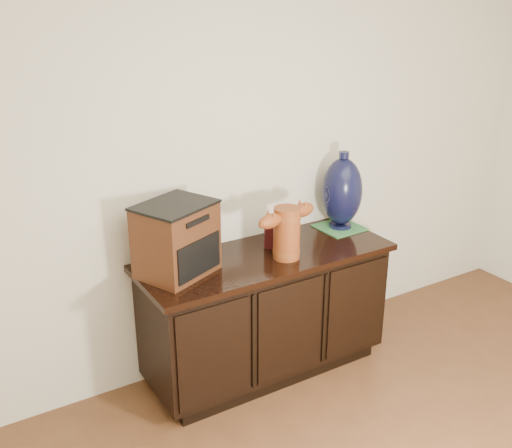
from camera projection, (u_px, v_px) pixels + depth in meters
sideboard at (266, 312)px, 3.47m from camera, size 1.46×0.56×0.75m
terracotta_vessel at (287, 230)px, 3.24m from camera, size 0.41×0.18×0.29m
tv_radio at (176, 239)px, 3.05m from camera, size 0.47×0.43×0.38m
green_mat at (339, 227)px, 3.71m from camera, size 0.27×0.27×0.01m
lamp_base at (342, 192)px, 3.63m from camera, size 0.26×0.26×0.48m
spray_can at (269, 233)px, 3.40m from camera, size 0.06×0.06×0.18m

